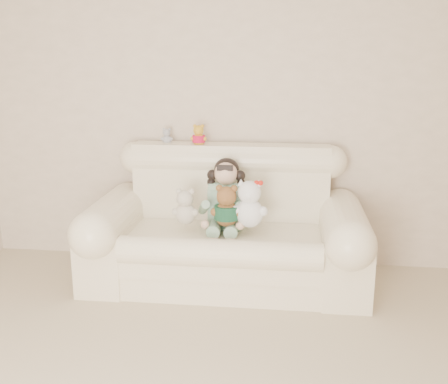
# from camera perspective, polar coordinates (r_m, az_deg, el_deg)

# --- Properties ---
(wall_back) EXTENTS (4.50, 0.00, 4.50)m
(wall_back) POSITION_cam_1_polar(r_m,az_deg,el_deg) (4.34, 2.82, 8.98)
(wall_back) COLOR beige
(wall_back) RESTS_ON ground
(sofa) EXTENTS (2.10, 0.95, 1.03)m
(sofa) POSITION_cam_1_polar(r_m,az_deg,el_deg) (4.01, 0.17, -2.90)
(sofa) COLOR #FFEACD
(sofa) RESTS_ON floor
(seated_child) EXTENTS (0.36, 0.42, 0.55)m
(seated_child) POSITION_cam_1_polar(r_m,az_deg,el_deg) (4.04, 0.21, -0.13)
(seated_child) COLOR #2B7A47
(seated_child) RESTS_ON sofa
(brown_teddy) EXTENTS (0.28, 0.24, 0.36)m
(brown_teddy) POSITION_cam_1_polar(r_m,az_deg,el_deg) (3.85, 0.28, -1.07)
(brown_teddy) COLOR brown
(brown_teddy) RESTS_ON sofa
(white_cat) EXTENTS (0.32, 0.28, 0.42)m
(white_cat) POSITION_cam_1_polar(r_m,az_deg,el_deg) (3.84, 2.75, -0.72)
(white_cat) COLOR white
(white_cat) RESTS_ON sofa
(cream_teddy) EXTENTS (0.22, 0.17, 0.32)m
(cream_teddy) POSITION_cam_1_polar(r_m,az_deg,el_deg) (3.92, -4.15, -1.20)
(cream_teddy) COLOR beige
(cream_teddy) RESTS_ON sofa
(yellow_mini_bear) EXTENTS (0.16, 0.14, 0.20)m
(yellow_mini_bear) POSITION_cam_1_polar(r_m,az_deg,el_deg) (4.25, -2.73, 6.30)
(yellow_mini_bear) COLOR yellow
(yellow_mini_bear) RESTS_ON sofa
(grey_mini_plush) EXTENTS (0.11, 0.09, 0.16)m
(grey_mini_plush) POSITION_cam_1_polar(r_m,az_deg,el_deg) (4.34, -6.13, 6.11)
(grey_mini_plush) COLOR #B4B4BB
(grey_mini_plush) RESTS_ON sofa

